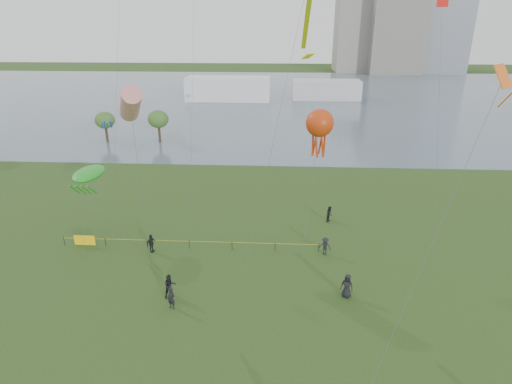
{
  "coord_description": "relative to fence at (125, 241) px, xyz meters",
  "views": [
    {
      "loc": [
        1.62,
        -19.39,
        19.87
      ],
      "look_at": [
        0.0,
        10.0,
        8.0
      ],
      "focal_mm": 30.0,
      "sensor_mm": 36.0,
      "label": 1
    }
  ],
  "objects": [
    {
      "name": "spectator_c",
      "position": [
        2.77,
        -0.83,
        0.32
      ],
      "size": [
        0.86,
        1.11,
        1.75
      ],
      "primitive_type": "imported",
      "rotation": [
        0.0,
        0.0,
        1.08
      ],
      "color": "black",
      "rests_on": "ground_plane"
    },
    {
      "name": "fence",
      "position": [
        0.0,
        0.0,
        0.0
      ],
      "size": [
        24.07,
        0.07,
        1.05
      ],
      "color": "black",
      "rests_on": "ground_plane"
    },
    {
      "name": "pavilion_right",
      "position": [
        26.64,
        82.63,
        1.95
      ],
      "size": [
        18.0,
        7.0,
        5.0
      ],
      "primitive_type": "cube",
      "color": "silver",
      "rests_on": "ground_plane"
    },
    {
      "name": "spectator_f",
      "position": [
        6.61,
        -8.95,
        0.31
      ],
      "size": [
        0.75,
        0.64,
        1.74
      ],
      "primitive_type": "imported",
      "rotation": [
        0.0,
        0.0,
        -0.42
      ],
      "color": "black",
      "rests_on": "ground_plane"
    },
    {
      "name": "pavilion_left",
      "position": [
        0.64,
        79.63,
        2.45
      ],
      "size": [
        22.0,
        8.0,
        6.0
      ],
      "primitive_type": "cube",
      "color": "silver",
      "rests_on": "ground_plane"
    },
    {
      "name": "spectator_b",
      "position": [
        18.63,
        -0.43,
        0.3
      ],
      "size": [
        1.23,
        0.9,
        1.71
      ],
      "primitive_type": "imported",
      "rotation": [
        0.0,
        0.0,
        -0.26
      ],
      "color": "black",
      "rests_on": "ground_plane"
    },
    {
      "name": "kite_windsock",
      "position": [
        1.23,
        2.01,
        12.52
      ],
      "size": [
        4.22,
        5.43,
        14.96
      ],
      "rotation": [
        0.0,
        0.0,
        -0.39
      ],
      "color": "#3F3F42"
    },
    {
      "name": "lake",
      "position": [
        12.64,
        84.63,
        -0.53
      ],
      "size": [
        400.0,
        120.0,
        0.08
      ],
      "primitive_type": "cube",
      "color": "slate",
      "rests_on": "ground_plane"
    },
    {
      "name": "spectator_a",
      "position": [
        6.17,
        -7.57,
        0.42
      ],
      "size": [
        1.2,
        1.14,
        1.95
      ],
      "primitive_type": "imported",
      "rotation": [
        0.0,
        0.0,
        0.6
      ],
      "color": "black",
      "rests_on": "ground_plane"
    },
    {
      "name": "building_mid",
      "position": [
        58.64,
        146.63,
        18.45
      ],
      "size": [
        20.0,
        20.0,
        38.0
      ],
      "primitive_type": "cube",
      "color": "slate",
      "rests_on": "ground_plane"
    },
    {
      "name": "trees",
      "position": [
        -24.42,
        31.86,
        4.17
      ],
      "size": [
        32.89,
        13.1,
        7.38
      ],
      "color": "#332417",
      "rests_on": "ground_plane"
    },
    {
      "name": "ground_plane",
      "position": [
        12.64,
        -15.37,
        -0.55
      ],
      "size": [
        400.0,
        400.0,
        0.0
      ],
      "primitive_type": "plane",
      "color": "#1C3511"
    },
    {
      "name": "kite_creature",
      "position": [
        -3.4,
        1.92,
        5.99
      ],
      "size": [
        2.54,
        7.04,
        7.02
      ],
      "rotation": [
        0.0,
        0.0,
        0.26
      ],
      "color": "#3F3F42"
    },
    {
      "name": "spectator_d",
      "position": [
        19.71,
        -6.78,
        0.42
      ],
      "size": [
        1.12,
        0.95,
        1.95
      ],
      "primitive_type": "imported",
      "rotation": [
        0.0,
        0.0,
        -0.41
      ],
      "color": "black",
      "rests_on": "ground_plane"
    },
    {
      "name": "kite_delta",
      "position": [
        25.99,
        -10.66,
        15.53
      ],
      "size": [
        9.21,
        9.89,
        17.65
      ],
      "rotation": [
        0.0,
        0.0,
        -0.01
      ],
      "color": "#3F3F42"
    },
    {
      "name": "building_low",
      "position": [
        44.64,
        152.63,
        13.45
      ],
      "size": [
        16.0,
        18.0,
        28.0
      ],
      "primitive_type": "cube",
      "color": "gray",
      "rests_on": "ground_plane"
    },
    {
      "name": "kite_octopus",
      "position": [
        17.69,
        1.14,
        11.17
      ],
      "size": [
        2.67,
        6.42,
        12.98
      ],
      "rotation": [
        0.0,
        0.0,
        -0.22
      ],
      "color": "#3F3F42"
    },
    {
      "name": "spectator_g",
      "position": [
        19.79,
        6.58,
        0.3
      ],
      "size": [
        0.94,
        1.02,
        1.71
      ],
      "primitive_type": "imported",
      "rotation": [
        0.0,
        0.0,
        1.13
      ],
      "color": "black",
      "rests_on": "ground_plane"
    }
  ]
}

